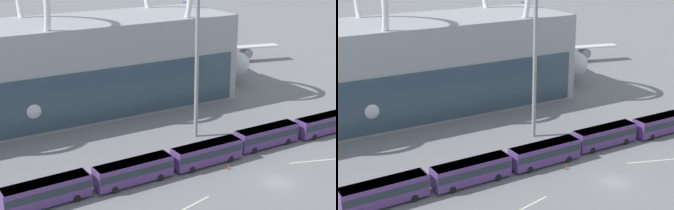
{
  "view_description": "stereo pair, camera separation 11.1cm",
  "coord_description": "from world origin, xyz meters",
  "views": [
    {
      "loc": [
        -45.5,
        -47.66,
        32.71
      ],
      "look_at": [
        -2.04,
        26.53,
        4.0
      ],
      "focal_mm": 55.0,
      "sensor_mm": 36.0,
      "label": 1
    },
    {
      "loc": [
        -45.41,
        -47.72,
        32.71
      ],
      "look_at": [
        -2.04,
        26.53,
        4.0
      ],
      "focal_mm": 55.0,
      "sensor_mm": 36.0,
      "label": 2
    }
  ],
  "objects": [
    {
      "name": "ground_plane",
      "position": [
        0.0,
        0.0,
        0.0
      ],
      "size": [
        440.0,
        440.0,
        0.0
      ],
      "primitive_type": "plane",
      "color": "slate"
    },
    {
      "name": "airliner_at_gate_near",
      "position": [
        -22.18,
        52.38,
        4.55
      ],
      "size": [
        37.22,
        37.43,
        15.06
      ],
      "rotation": [
        0.0,
        0.0,
        -1.67
      ],
      "color": "silver",
      "rests_on": "ground_plane"
    },
    {
      "name": "airliner_at_gate_far",
      "position": [
        29.25,
        60.09,
        4.86
      ],
      "size": [
        41.31,
        42.2,
        14.28
      ],
      "rotation": [
        0.0,
        0.0,
        -1.8
      ],
      "color": "silver",
      "rests_on": "ground_plane"
    },
    {
      "name": "shuttle_bus_0",
      "position": [
        -29.47,
        10.05,
        1.93
      ],
      "size": [
        11.38,
        3.1,
        3.28
      ],
      "rotation": [
        0.0,
        0.0,
        0.03
      ],
      "color": "#56387A",
      "rests_on": "ground_plane"
    },
    {
      "name": "shuttle_bus_1",
      "position": [
        -17.28,
        9.86,
        1.93
      ],
      "size": [
        11.35,
        3.02,
        3.28
      ],
      "rotation": [
        0.0,
        0.0,
        0.02
      ],
      "color": "#56387A",
      "rests_on": "ground_plane"
    },
    {
      "name": "shuttle_bus_2",
      "position": [
        -5.09,
        9.85,
        1.93
      ],
      "size": [
        11.34,
        2.98,
        3.28
      ],
      "rotation": [
        0.0,
        0.0,
        0.02
      ],
      "color": "#56387A",
      "rests_on": "ground_plane"
    },
    {
      "name": "shuttle_bus_3",
      "position": [
        7.09,
        10.67,
        1.93
      ],
      "size": [
        11.32,
        2.91,
        3.28
      ],
      "rotation": [
        0.0,
        0.0,
        0.01
      ],
      "color": "#56387A",
      "rests_on": "ground_plane"
    },
    {
      "name": "shuttle_bus_4",
      "position": [
        19.28,
        9.95,
        1.93
      ],
      "size": [
        11.31,
        2.87,
        3.28
      ],
      "rotation": [
        0.0,
        0.0,
        0.0
      ],
      "color": "#56387A",
      "rests_on": "ground_plane"
    },
    {
      "name": "floodlight_mast",
      "position": [
        -0.4,
        20.06,
        15.37
      ],
      "size": [
        2.47,
        2.47,
        24.72
      ],
      "color": "gray",
      "rests_on": "ground_plane"
    },
    {
      "name": "lane_stripe_1",
      "position": [
        10.99,
        2.08,
        0.0
      ],
      "size": [
        10.43,
        3.69,
        0.01
      ],
      "primitive_type": "cube",
      "rotation": [
        0.0,
        0.0,
        -0.32
      ],
      "color": "silver",
      "rests_on": "ground_plane"
    },
    {
      "name": "traffic_cone_0",
      "position": [
        -3.3,
        6.82,
        0.39
      ],
      "size": [
        0.45,
        0.45,
        0.8
      ],
      "color": "black",
      "rests_on": "ground_plane"
    }
  ]
}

